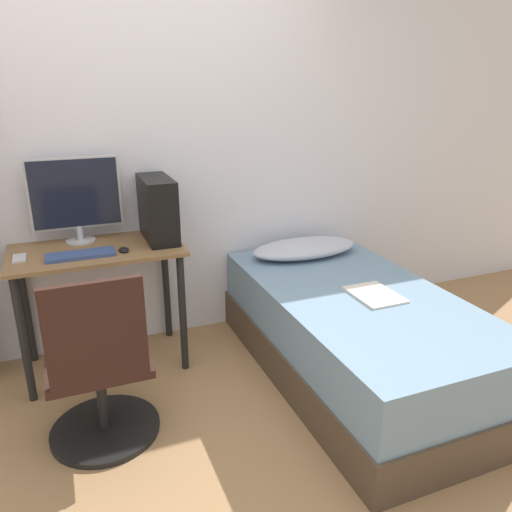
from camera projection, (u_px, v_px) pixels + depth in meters
The scene contains 12 objects.
ground_plane at pixel (196, 478), 2.24m from camera, with size 14.00×14.00×0.00m, color #9E754C.
wall_back at pixel (125, 155), 3.08m from camera, with size 8.00×0.05×2.50m.
desk at pixel (99, 270), 2.94m from camera, with size 0.97×0.55×0.77m.
office_chair at pixel (100, 380), 2.38m from camera, with size 0.54×0.54×0.91m.
bed at pixel (355, 334), 2.96m from camera, with size 1.00×1.88×0.54m.
pillow at pixel (305, 248), 3.45m from camera, with size 0.76×0.36×0.11m.
magazine at pixel (375, 295), 2.83m from camera, with size 0.24×0.32×0.01m.
monitor at pixel (76, 197), 2.93m from camera, with size 0.52×0.17×0.51m.
keyboard at pixel (81, 255), 2.76m from camera, with size 0.37×0.14×0.02m.
pc_tower at pixel (158, 209), 3.00m from camera, with size 0.17×0.42×0.38m.
mouse at pixel (124, 250), 2.84m from camera, with size 0.06×0.09×0.02m.
phone at pixel (19, 258), 2.72m from camera, with size 0.07×0.14×0.01m.
Camera 1 is at (-0.42, -1.75, 1.70)m, focal length 35.00 mm.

